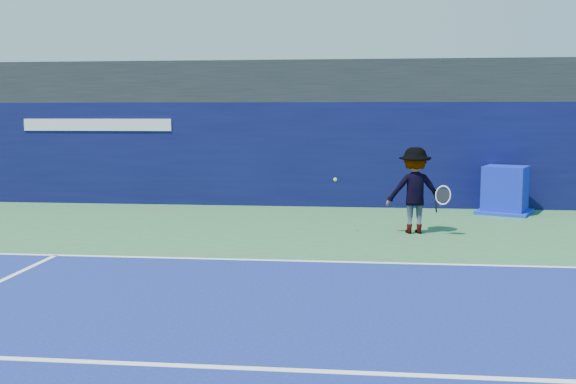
# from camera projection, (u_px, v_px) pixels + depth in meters

# --- Properties ---
(ground) EXTENTS (80.00, 80.00, 0.00)m
(ground) POSITION_uv_depth(u_px,v_px,m) (309.00, 312.00, 8.61)
(ground) COLOR #2E6639
(ground) RESTS_ON ground
(baseline) EXTENTS (24.00, 0.10, 0.01)m
(baseline) POSITION_uv_depth(u_px,v_px,m) (321.00, 261.00, 11.58)
(baseline) COLOR white
(baseline) RESTS_ON ground
(service_line) EXTENTS (24.00, 0.10, 0.01)m
(service_line) POSITION_uv_depth(u_px,v_px,m) (295.00, 370.00, 6.64)
(service_line) COLOR white
(service_line) RESTS_ON ground
(stadium_band) EXTENTS (36.00, 3.00, 1.20)m
(stadium_band) POSITION_uv_depth(u_px,v_px,m) (336.00, 83.00, 19.54)
(stadium_band) COLOR black
(stadium_band) RESTS_ON back_wall_assembly
(back_wall_assembly) EXTENTS (36.00, 1.03, 3.00)m
(back_wall_assembly) POSITION_uv_depth(u_px,v_px,m) (334.00, 154.00, 18.80)
(back_wall_assembly) COLOR #0A0D3B
(back_wall_assembly) RESTS_ON ground
(equipment_cart) EXTENTS (1.75, 1.75, 1.28)m
(equipment_cart) POSITION_uv_depth(u_px,v_px,m) (505.00, 192.00, 17.26)
(equipment_cart) COLOR #0C1AB4
(equipment_cart) RESTS_ON ground
(tennis_player) EXTENTS (1.42, 0.83, 1.92)m
(tennis_player) POSITION_uv_depth(u_px,v_px,m) (415.00, 190.00, 14.33)
(tennis_player) COLOR silver
(tennis_player) RESTS_ON ground
(tennis_ball) EXTENTS (0.08, 0.08, 0.08)m
(tennis_ball) POSITION_uv_depth(u_px,v_px,m) (335.00, 179.00, 14.22)
(tennis_ball) COLOR #CEF71B
(tennis_ball) RESTS_ON ground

